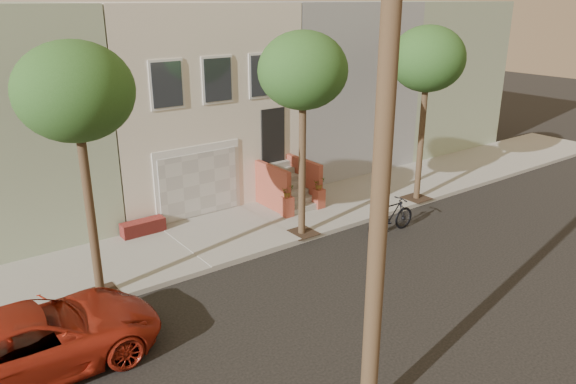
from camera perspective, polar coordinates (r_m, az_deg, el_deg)
ground at (r=14.58m, az=7.85°, el=-10.67°), size 90.00×90.00×0.00m
sidewalk at (r=18.30m, az=-3.86°, el=-3.76°), size 40.00×3.70×0.15m
house_row at (r=22.28m, az=-12.37°, el=9.63°), size 33.10×11.70×7.00m
tree_left at (r=13.39m, az=-21.24°, el=9.50°), size 2.70×2.57×6.30m
tree_mid at (r=16.34m, az=1.57°, el=12.36°), size 2.70×2.57×6.30m
tree_right at (r=20.19m, az=14.30°, el=13.14°), size 2.70×2.57×6.30m
pickup_truck at (r=12.64m, az=-24.83°, el=-13.83°), size 5.13×2.40×1.42m
motorcycle at (r=18.19m, az=10.63°, el=-2.46°), size 1.98×0.64×1.18m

